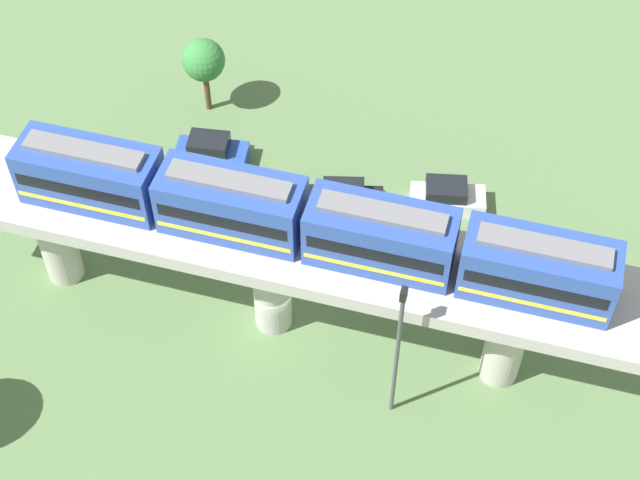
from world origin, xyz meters
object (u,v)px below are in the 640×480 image
(train, at_px, (305,220))
(tree_near_viaduct, at_px, (204,61))
(parked_car_blue, at_px, (211,152))
(signal_post, at_px, (398,348))
(parked_car_white, at_px, (447,197))
(parked_car_black, at_px, (345,200))

(train, height_order, tree_near_viaduct, train)
(parked_car_blue, height_order, signal_post, signal_post)
(train, height_order, parked_car_blue, train)
(parked_car_blue, bearing_deg, parked_car_white, -97.17)
(parked_car_blue, height_order, parked_car_black, same)
(train, bearing_deg, parked_car_blue, 41.03)
(train, relative_size, signal_post, 2.87)
(train, relative_size, tree_near_viaduct, 5.38)
(parked_car_blue, relative_size, parked_car_white, 0.98)
(parked_car_blue, height_order, parked_car_white, same)
(parked_car_black, height_order, tree_near_viaduct, tree_near_viaduct)
(train, distance_m, signal_post, 7.00)
(train, bearing_deg, tree_near_viaduct, 36.19)
(tree_near_viaduct, xyz_separation_m, signal_post, (-17.64, -15.62, 1.54))
(parked_car_black, height_order, signal_post, signal_post)
(signal_post, bearing_deg, train, 56.86)
(parked_car_blue, relative_size, tree_near_viaduct, 0.86)
(parked_car_blue, distance_m, parked_car_white, 14.00)
(parked_car_black, bearing_deg, parked_car_white, -86.29)
(parked_car_blue, relative_size, signal_post, 0.46)
(train, xyz_separation_m, parked_car_blue, (10.00, 8.70, -7.77))
(train, xyz_separation_m, parked_car_black, (8.43, 0.18, -7.77))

